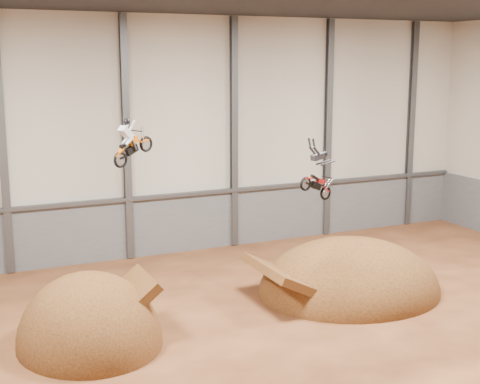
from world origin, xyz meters
name	(u,v)px	position (x,y,z in m)	size (l,w,h in m)	color
floor	(306,344)	(0.00, 0.00, 0.00)	(40.00, 40.00, 0.00)	#4F2815
back_wall	(181,136)	(0.00, 15.00, 7.00)	(40.00, 0.10, 14.00)	beige
lower_band_back	(183,223)	(0.00, 14.90, 1.75)	(39.80, 0.18, 3.50)	slate
steel_rail	(183,194)	(0.00, 14.75, 3.55)	(39.80, 0.35, 0.20)	#47494F
steel_column_1	(2,146)	(-10.00, 14.80, 7.00)	(0.40, 0.36, 13.90)	#47494F
steel_column_2	(126,139)	(-3.33, 14.80, 7.00)	(0.40, 0.36, 13.90)	#47494F
steel_column_3	(234,134)	(3.33, 14.80, 7.00)	(0.40, 0.36, 13.90)	#47494F
steel_column_4	(328,129)	(10.00, 14.80, 7.00)	(0.40, 0.36, 13.90)	#47494F
steel_column_5	(411,125)	(16.67, 14.80, 7.00)	(0.40, 0.36, 13.90)	#47494F
takeoff_ramp	(90,343)	(-8.03, 3.77, 0.00)	(5.86, 6.77, 5.86)	#3F230F
landing_ramp	(349,292)	(5.12, 4.59, 0.00)	(9.32, 8.24, 5.38)	#3F230F
fmx_rider_a	(135,136)	(-5.91, 3.63, 8.46)	(2.04, 0.78, 1.85)	#D45902
fmx_rider_b	(314,170)	(1.54, 2.27, 6.79)	(2.58, 0.74, 2.21)	#B4181A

